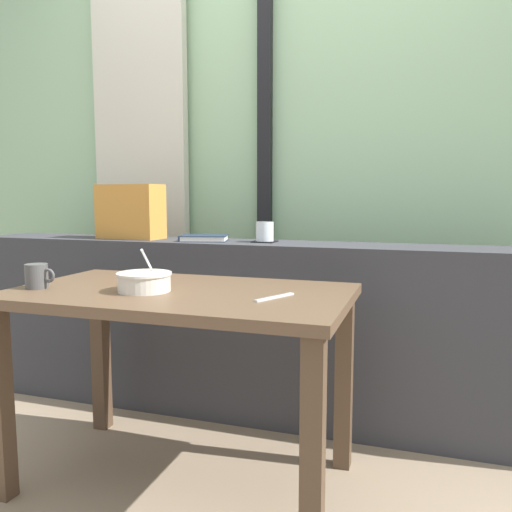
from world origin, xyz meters
name	(u,v)px	position (x,y,z in m)	size (l,w,h in m)	color
ground	(209,474)	(0.00, 0.00, 0.00)	(8.00, 8.00, 0.00)	gray
outdoor_backdrop	(287,121)	(0.00, 1.08, 1.40)	(4.80, 0.08, 2.80)	#9EC699
curtain_left_panel	(141,153)	(-0.83, 0.98, 1.25)	(0.56, 0.06, 2.50)	beige
window_divider_post	(265,140)	(-0.10, 1.01, 1.30)	(0.07, 0.05, 2.60)	black
dark_console_ledge	(256,329)	(0.00, 0.55, 0.40)	(2.80, 0.31, 0.80)	#38383D
breakfast_table	(180,321)	(-0.07, -0.07, 0.58)	(1.14, 0.65, 0.69)	brown
coaster_square	(265,242)	(0.04, 0.56, 0.80)	(0.10, 0.10, 0.01)	black
juice_glass	(265,232)	(0.04, 0.56, 0.85)	(0.08, 0.08, 0.09)	white
closed_book	(204,238)	(-0.25, 0.53, 0.81)	(0.24, 0.18, 0.03)	#1E2D47
throw_pillow	(130,212)	(-0.64, 0.55, 0.93)	(0.32, 0.14, 0.26)	#D18938
soup_bowl	(144,281)	(-0.17, -0.13, 0.72)	(0.18, 0.18, 0.15)	silver
fork_utensil	(275,297)	(0.28, -0.11, 0.69)	(0.02, 0.17, 0.01)	silver
ceramic_mug	(37,276)	(-0.55, -0.20, 0.73)	(0.11, 0.08, 0.08)	#4C4C4C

